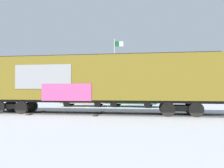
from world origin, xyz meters
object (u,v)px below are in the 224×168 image
(parked_car_tan, at_px, (84,98))
(parked_car_green, at_px, (131,98))
(freight_car, at_px, (93,80))
(flagpole, at_px, (116,64))

(parked_car_tan, relative_size, parked_car_green, 0.94)
(parked_car_green, bearing_deg, parked_car_tan, -177.99)
(freight_car, height_order, parked_car_green, freight_car)
(freight_car, xyz_separation_m, flagpole, (-0.79, 13.80, 2.69))
(freight_car, bearing_deg, flagpole, 93.27)
(freight_car, distance_m, parked_car_tan, 7.48)
(parked_car_tan, height_order, parked_car_green, parked_car_tan)
(parked_car_green, bearing_deg, flagpole, 111.57)
(parked_car_tan, bearing_deg, flagpole, 73.38)
(parked_car_tan, bearing_deg, parked_car_green, 2.01)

